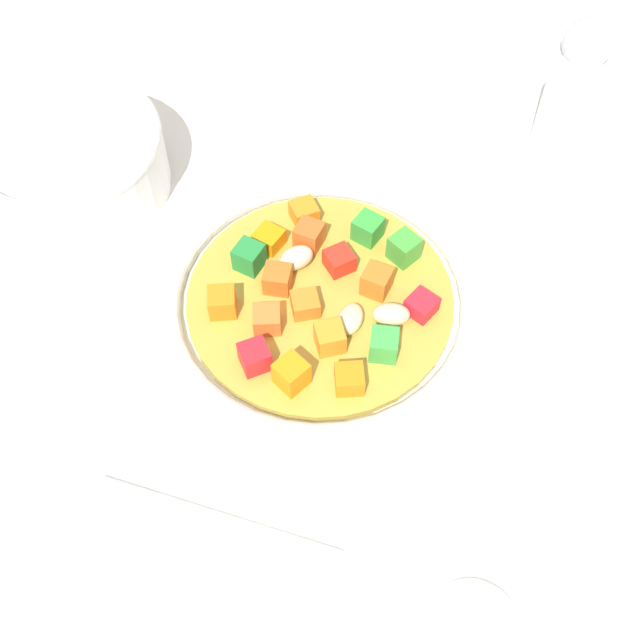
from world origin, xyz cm
name	(u,v)px	position (x,y,z in cm)	size (l,w,h in cm)	color
ground_plane	(320,355)	(0.00, 0.00, -1.00)	(140.00, 140.00, 2.00)	silver
soup_bowl_main	(320,318)	(0.00, 0.00, 2.70)	(15.74, 15.74, 6.04)	white
spoon	(328,553)	(11.29, -1.47, 0.43)	(10.43, 18.66, 0.93)	silver
side_bowl_small	(67,160)	(-13.88, -13.06, 2.33)	(11.85, 11.85, 4.50)	white
pepper_shaker	(572,91)	(-12.18, 17.19, 4.78)	(3.22, 3.22, 9.60)	silver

